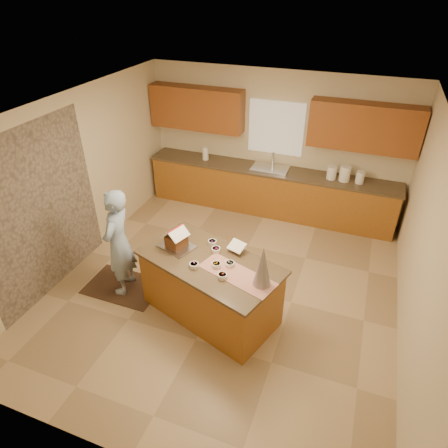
% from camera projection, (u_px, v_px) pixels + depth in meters
% --- Properties ---
extents(floor, '(5.50, 5.50, 0.00)m').
position_uv_depth(floor, '(226.00, 286.00, 6.10)').
color(floor, tan).
rests_on(floor, ground).
extents(ceiling, '(5.50, 5.50, 0.00)m').
position_uv_depth(ceiling, '(226.00, 113.00, 4.64)').
color(ceiling, silver).
rests_on(ceiling, floor).
extents(wall_back, '(5.50, 5.50, 0.00)m').
position_uv_depth(wall_back, '(275.00, 143.00, 7.54)').
color(wall_back, beige).
rests_on(wall_back, floor).
extents(wall_front, '(5.50, 5.50, 0.00)m').
position_uv_depth(wall_front, '(109.00, 373.00, 3.20)').
color(wall_front, beige).
rests_on(wall_front, floor).
extents(wall_left, '(5.50, 5.50, 0.00)m').
position_uv_depth(wall_left, '(75.00, 182.00, 6.11)').
color(wall_left, beige).
rests_on(wall_left, floor).
extents(wall_right, '(5.50, 5.50, 0.00)m').
position_uv_depth(wall_right, '(424.00, 249.00, 4.63)').
color(wall_right, beige).
rests_on(wall_right, floor).
extents(stone_accent, '(0.00, 2.50, 2.50)m').
position_uv_depth(stone_accent, '(41.00, 213.00, 5.53)').
color(stone_accent, gray).
rests_on(stone_accent, wall_left).
extents(window_curtain, '(1.05, 0.03, 1.00)m').
position_uv_depth(window_curtain, '(276.00, 128.00, 7.35)').
color(window_curtain, white).
rests_on(window_curtain, wall_back).
extents(back_counter_base, '(4.80, 0.60, 0.88)m').
position_uv_depth(back_counter_base, '(268.00, 191.00, 7.79)').
color(back_counter_base, '#9B5B20').
rests_on(back_counter_base, floor).
extents(back_counter_top, '(4.85, 0.63, 0.04)m').
position_uv_depth(back_counter_top, '(270.00, 170.00, 7.54)').
color(back_counter_top, brown).
rests_on(back_counter_top, back_counter_base).
extents(upper_cabinet_left, '(1.85, 0.35, 0.80)m').
position_uv_depth(upper_cabinet_left, '(197.00, 108.00, 7.56)').
color(upper_cabinet_left, '#9F4E22').
rests_on(upper_cabinet_left, wall_back).
extents(upper_cabinet_right, '(1.85, 0.35, 0.80)m').
position_uv_depth(upper_cabinet_right, '(364.00, 127.00, 6.64)').
color(upper_cabinet_right, '#9F4E22').
rests_on(upper_cabinet_right, wall_back).
extents(sink, '(0.70, 0.45, 0.12)m').
position_uv_depth(sink, '(270.00, 171.00, 7.55)').
color(sink, silver).
rests_on(sink, back_counter_top).
extents(faucet, '(0.03, 0.03, 0.28)m').
position_uv_depth(faucet, '(273.00, 159.00, 7.60)').
color(faucet, silver).
rests_on(faucet, back_counter_top).
extents(island_base, '(2.01, 1.44, 0.89)m').
position_uv_depth(island_base, '(210.00, 289.00, 5.39)').
color(island_base, '#9B5B20').
rests_on(island_base, floor).
extents(island_top, '(2.11, 1.54, 0.04)m').
position_uv_depth(island_top, '(210.00, 262.00, 5.14)').
color(island_top, brown).
rests_on(island_top, island_base).
extents(table_runner, '(1.07, 0.66, 0.01)m').
position_uv_depth(table_runner, '(237.00, 275.00, 4.89)').
color(table_runner, '#A9240C').
rests_on(table_runner, island_top).
extents(baking_tray, '(0.55, 0.47, 0.03)m').
position_uv_depth(baking_tray, '(177.00, 246.00, 5.39)').
color(baking_tray, silver).
rests_on(baking_tray, island_top).
extents(cookbook, '(0.26, 0.23, 0.09)m').
position_uv_depth(cookbook, '(237.00, 246.00, 5.25)').
color(cookbook, white).
rests_on(cookbook, island_top).
extents(tinsel_tree, '(0.28, 0.28, 0.55)m').
position_uv_depth(tinsel_tree, '(263.00, 266.00, 4.60)').
color(tinsel_tree, silver).
rests_on(tinsel_tree, island_top).
extents(rug, '(1.13, 0.74, 0.01)m').
position_uv_depth(rug, '(124.00, 286.00, 6.08)').
color(rug, black).
rests_on(rug, floor).
extents(boy, '(0.49, 0.66, 1.67)m').
position_uv_depth(boy, '(119.00, 243.00, 5.61)').
color(boy, '#8CA6C8').
rests_on(boy, rug).
extents(canister_a, '(0.17, 0.17, 0.24)m').
position_uv_depth(canister_a, '(332.00, 173.00, 7.13)').
color(canister_a, white).
rests_on(canister_a, back_counter_top).
extents(canister_b, '(0.19, 0.19, 0.28)m').
position_uv_depth(canister_b, '(345.00, 173.00, 7.05)').
color(canister_b, white).
rests_on(canister_b, back_counter_top).
extents(canister_c, '(0.15, 0.15, 0.22)m').
position_uv_depth(canister_c, '(360.00, 177.00, 6.99)').
color(canister_c, white).
rests_on(canister_c, back_counter_top).
extents(paper_towel, '(0.12, 0.12, 0.26)m').
position_uv_depth(paper_towel, '(205.00, 153.00, 7.86)').
color(paper_towel, white).
rests_on(paper_towel, back_counter_top).
extents(gingerbread_house, '(0.35, 0.35, 0.28)m').
position_uv_depth(gingerbread_house, '(176.00, 239.00, 5.32)').
color(gingerbread_house, '#5A3317').
rests_on(gingerbread_house, baking_tray).
extents(candy_bowls, '(0.54, 0.74, 0.06)m').
position_uv_depth(candy_bowls, '(215.00, 260.00, 5.10)').
color(candy_bowls, '#EA4829').
rests_on(candy_bowls, island_top).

